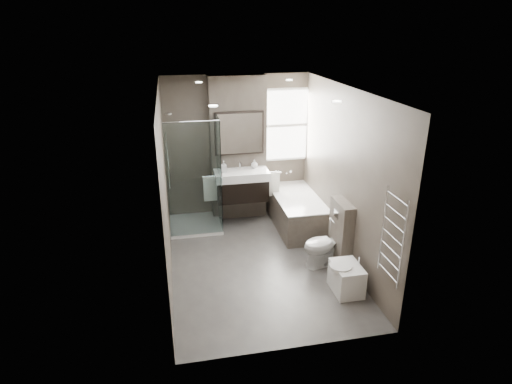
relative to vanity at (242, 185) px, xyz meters
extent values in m
cube|color=#4A4744|center=(0.00, -1.43, -0.77)|extent=(2.65, 3.85, 0.05)
cube|color=silver|center=(0.00, -1.43, 1.88)|extent=(2.65, 3.85, 0.05)
cube|color=brown|center=(0.00, 0.50, 0.56)|extent=(2.65, 0.05, 2.60)
cube|color=brown|center=(0.00, -3.35, 0.56)|extent=(2.65, 0.05, 2.60)
cube|color=brown|center=(-1.32, -1.43, 0.56)|extent=(0.05, 3.85, 2.60)
cube|color=brown|center=(1.32, -1.43, 0.56)|extent=(0.05, 3.85, 2.60)
cube|color=#50483F|center=(0.00, 0.35, 0.56)|extent=(1.00, 0.25, 2.60)
cube|color=black|center=(0.00, 0.00, -0.08)|extent=(0.90, 0.45, 0.38)
cube|color=white|center=(0.00, 0.00, 0.18)|extent=(0.95, 0.47, 0.15)
cylinder|color=silver|center=(0.00, 0.17, 0.32)|extent=(0.03, 0.03, 0.12)
cylinder|color=silver|center=(0.00, 0.11, 0.37)|extent=(0.02, 0.12, 0.02)
cube|color=black|center=(0.00, 0.19, 0.89)|extent=(0.86, 0.06, 0.76)
cube|color=white|center=(0.00, 0.15, 0.89)|extent=(0.80, 0.02, 0.70)
cube|color=white|center=(-0.56, -0.02, -0.02)|extent=(0.24, 0.06, 0.44)
cube|color=white|center=(0.56, -0.02, -0.02)|extent=(0.24, 0.06, 0.44)
cube|color=white|center=(-0.85, 0.02, -0.71)|extent=(0.90, 0.90, 0.06)
cube|color=white|center=(-0.85, -0.42, 0.29)|extent=(0.88, 0.01, 1.94)
cube|color=white|center=(-0.41, 0.02, 0.29)|extent=(0.01, 0.88, 1.94)
cylinder|color=silver|center=(-1.25, 0.02, 0.51)|extent=(0.02, 0.02, 1.00)
cube|color=#50483F|center=(0.93, -0.33, -0.47)|extent=(0.75, 1.60, 0.55)
cube|color=white|center=(0.93, -0.33, -0.19)|extent=(0.75, 1.60, 0.03)
cube|color=white|center=(0.93, -0.33, -0.25)|extent=(0.61, 1.42, 0.12)
cube|color=white|center=(0.90, 0.45, 0.93)|extent=(0.98, 0.04, 1.33)
cube|color=white|center=(0.90, 0.43, 0.93)|extent=(0.90, 0.01, 1.25)
cube|color=white|center=(0.90, 0.42, 0.93)|extent=(0.90, 0.01, 0.05)
imported|color=white|center=(0.97, -1.68, -0.40)|extent=(0.74, 0.53, 0.68)
cube|color=#50483F|center=(1.21, -1.68, -0.24)|extent=(0.18, 0.55, 1.00)
cube|color=silver|center=(1.11, -1.68, 0.08)|extent=(0.01, 0.16, 0.11)
cube|color=white|center=(1.02, -2.40, -0.54)|extent=(0.36, 0.50, 0.40)
cylinder|color=white|center=(0.92, -2.40, -0.35)|extent=(0.30, 0.30, 0.05)
cylinder|color=silver|center=(1.18, -2.40, -0.27)|extent=(0.02, 0.02, 0.10)
cylinder|color=silver|center=(1.25, -3.26, 0.38)|extent=(0.03, 0.03, 1.10)
cylinder|color=silver|center=(1.25, -2.80, 0.38)|extent=(0.03, 0.03, 1.10)
cube|color=silver|center=(1.25, -3.03, 0.38)|extent=(0.02, 0.46, 1.00)
imported|color=white|center=(-0.31, 0.00, 0.36)|extent=(0.09, 0.09, 0.20)
imported|color=white|center=(0.25, 0.12, 0.34)|extent=(0.12, 0.12, 0.16)
camera|label=1|loc=(-1.16, -7.00, 2.67)|focal=30.00mm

